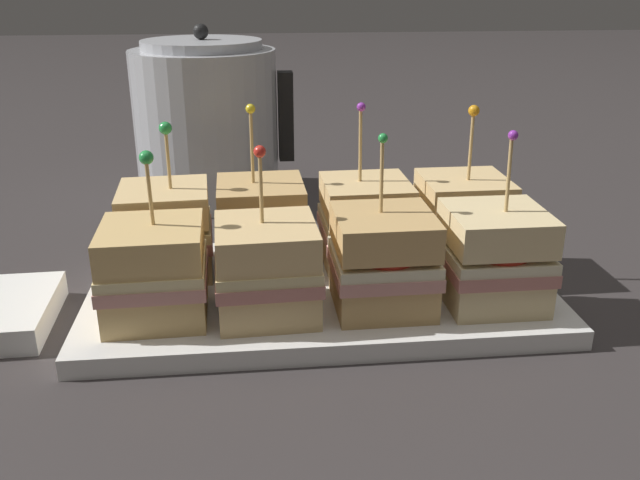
% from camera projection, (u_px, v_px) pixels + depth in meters
% --- Properties ---
extents(ground_plane, '(6.00, 6.00, 0.00)m').
position_uv_depth(ground_plane, '(320.00, 301.00, 0.65)').
color(ground_plane, '#383333').
extents(serving_platter, '(0.43, 0.23, 0.02)m').
position_uv_depth(serving_platter, '(320.00, 292.00, 0.65)').
color(serving_platter, white).
rests_on(serving_platter, ground_plane).
extents(sandwich_front_far_left, '(0.09, 0.09, 0.14)m').
position_uv_depth(sandwich_front_far_left, '(154.00, 271.00, 0.57)').
color(sandwich_front_far_left, tan).
rests_on(sandwich_front_far_left, serving_platter).
extents(sandwich_front_center_left, '(0.09, 0.09, 0.15)m').
position_uv_depth(sandwich_front_center_left, '(267.00, 269.00, 0.57)').
color(sandwich_front_center_left, '#DBB77A').
rests_on(sandwich_front_center_left, serving_platter).
extents(sandwich_front_center_right, '(0.09, 0.09, 0.15)m').
position_uv_depth(sandwich_front_center_right, '(383.00, 261.00, 0.59)').
color(sandwich_front_center_right, tan).
rests_on(sandwich_front_center_right, serving_platter).
extents(sandwich_front_far_right, '(0.09, 0.09, 0.16)m').
position_uv_depth(sandwich_front_far_right, '(494.00, 257.00, 0.59)').
color(sandwich_front_far_right, beige).
rests_on(sandwich_front_far_right, serving_platter).
extents(sandwich_back_far_left, '(0.09, 0.09, 0.15)m').
position_uv_depth(sandwich_back_far_left, '(166.00, 230.00, 0.65)').
color(sandwich_back_far_left, '#DBB77A').
rests_on(sandwich_back_far_left, serving_platter).
extents(sandwich_back_center_left, '(0.09, 0.09, 0.16)m').
position_uv_depth(sandwich_back_center_left, '(261.00, 225.00, 0.67)').
color(sandwich_back_center_left, tan).
rests_on(sandwich_back_center_left, serving_platter).
extents(sandwich_back_center_right, '(0.09, 0.09, 0.16)m').
position_uv_depth(sandwich_back_center_right, '(365.00, 223.00, 0.67)').
color(sandwich_back_center_right, '#DBB77A').
rests_on(sandwich_back_center_right, serving_platter).
extents(sandwich_back_far_right, '(0.09, 0.09, 0.16)m').
position_uv_depth(sandwich_back_far_right, '(462.00, 219.00, 0.69)').
color(sandwich_back_far_right, '#DBB77A').
rests_on(sandwich_back_far_right, serving_platter).
extents(kettle_steel, '(0.21, 0.19, 0.23)m').
position_uv_depth(kettle_steel, '(207.00, 122.00, 0.91)').
color(kettle_steel, '#B7BABF').
rests_on(kettle_steel, ground_plane).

